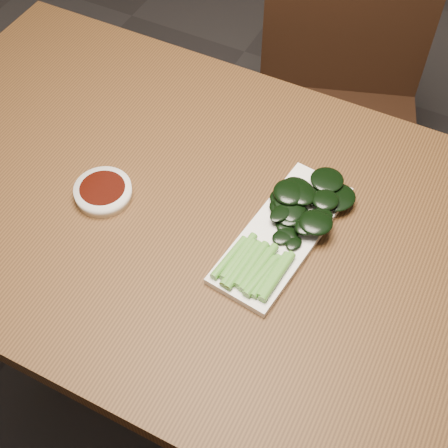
# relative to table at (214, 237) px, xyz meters

# --- Properties ---
(ground) EXTENTS (6.00, 6.00, 0.00)m
(ground) POSITION_rel_table_xyz_m (0.00, 0.00, -0.68)
(ground) COLOR #2E2C2C
(ground) RESTS_ON ground
(table) EXTENTS (1.40, 0.80, 0.75)m
(table) POSITION_rel_table_xyz_m (0.00, 0.00, 0.00)
(table) COLOR #4E3016
(table) RESTS_ON ground
(chair_far) EXTENTS (0.57, 0.57, 0.89)m
(chair_far) POSITION_rel_table_xyz_m (0.04, 0.66, -0.19)
(chair_far) COLOR black
(chair_far) RESTS_ON ground
(sauce_bowl) EXTENTS (0.11, 0.11, 0.03)m
(sauce_bowl) POSITION_rel_table_xyz_m (-0.20, -0.06, 0.08)
(sauce_bowl) COLOR white
(sauce_bowl) RESTS_ON table
(serving_plate) EXTENTS (0.16, 0.33, 0.01)m
(serving_plate) POSITION_rel_table_xyz_m (0.13, 0.01, 0.08)
(serving_plate) COLOR white
(serving_plate) RESTS_ON table
(gai_lan) EXTENTS (0.18, 0.33, 0.03)m
(gai_lan) POSITION_rel_table_xyz_m (0.14, 0.03, 0.10)
(gai_lan) COLOR #579C35
(gai_lan) RESTS_ON serving_plate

